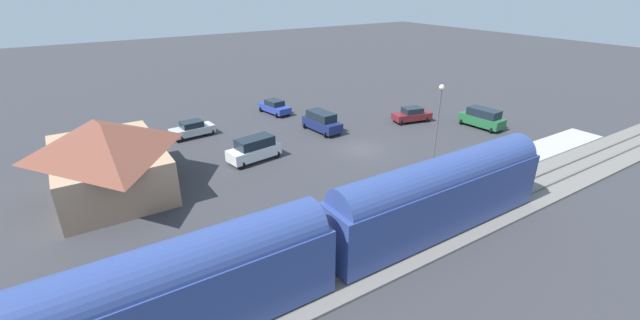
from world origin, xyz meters
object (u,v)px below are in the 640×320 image
object	(u,v)px
sedan_silver	(192,129)
suv_green	(482,118)
pedestrian_waiting_far	(458,172)
pedestrian_on_platform	(434,176)
suv_white	(254,149)
light_pole_near_platform	(438,118)
suv_navy	(322,121)
passenger_train	(156,297)
station_building	(107,157)
sedan_maroon	(412,115)
sedan_blue	(275,107)

from	to	relation	value
sedan_silver	suv_green	world-z (taller)	suv_green
pedestrian_waiting_far	pedestrian_on_platform	bearing A→B (deg)	73.28
suv_white	light_pole_near_platform	xyz separation A→B (m)	(-10.44, -12.21, 3.67)
suv_navy	light_pole_near_platform	bearing A→B (deg)	-169.20
suv_navy	passenger_train	bearing A→B (deg)	133.18
suv_navy	suv_green	distance (m)	18.18
station_building	pedestrian_waiting_far	distance (m)	27.52
pedestrian_on_platform	suv_navy	xyz separation A→B (m)	(16.47, -0.17, -0.13)
suv_white	light_pole_near_platform	size ratio (longest dim) A/B	0.67
sedan_maroon	passenger_train	bearing A→B (deg)	118.36
suv_green	pedestrian_on_platform	bearing A→B (deg)	115.64
pedestrian_waiting_far	light_pole_near_platform	xyz separation A→B (m)	(3.30, -0.78, 3.54)
sedan_blue	sedan_maroon	xyz separation A→B (m)	(-11.65, -12.11, 0.00)
station_building	suv_navy	xyz separation A→B (m)	(2.58, -21.48, -1.72)
suv_white	passenger_train	bearing A→B (deg)	144.40
pedestrian_waiting_far	station_building	bearing A→B (deg)	58.14
suv_green	station_building	bearing A→B (deg)	80.65
pedestrian_waiting_far	suv_white	size ratio (longest dim) A/B	0.33
sedan_blue	pedestrian_waiting_far	bearing A→B (deg)	-172.97
passenger_train	sedan_blue	distance (m)	35.87
sedan_silver	suv_green	bearing A→B (deg)	-117.46
pedestrian_waiting_far	sedan_silver	size ratio (longest dim) A/B	0.37
pedestrian_on_platform	sedan_maroon	distance (m)	17.42
station_building	sedan_blue	distance (m)	23.19
sedan_silver	sedan_maroon	distance (m)	24.95
suv_green	suv_white	world-z (taller)	same
passenger_train	sedan_maroon	xyz separation A→B (m)	(17.65, -32.70, -1.98)
pedestrian_on_platform	suv_green	xyz separation A→B (m)	(7.73, -16.11, -0.13)
sedan_blue	light_pole_near_platform	size ratio (longest dim) A/B	0.62
station_building	sedan_silver	size ratio (longest dim) A/B	2.60
sedan_maroon	light_pole_near_platform	xyz separation A→B (m)	(-10.85, 8.15, 3.94)
sedan_blue	sedan_silver	size ratio (longest dim) A/B	1.02
sedan_blue	suv_green	size ratio (longest dim) A/B	0.94
sedan_maroon	light_pole_near_platform	bearing A→B (deg)	143.11
suv_navy	light_pole_near_platform	distance (m)	14.50
sedan_blue	suv_white	world-z (taller)	suv_white
station_building	pedestrian_on_platform	world-z (taller)	station_building
sedan_blue	pedestrian_on_platform	bearing A→B (deg)	-177.34
sedan_blue	sedan_maroon	world-z (taller)	same
pedestrian_waiting_far	suv_navy	distance (m)	17.18
suv_navy	light_pole_near_platform	size ratio (longest dim) A/B	0.66
pedestrian_waiting_far	light_pole_near_platform	bearing A→B (deg)	-13.31
sedan_blue	suv_green	xyz separation A→B (m)	(-17.47, -17.28, 0.27)
suv_navy	suv_green	world-z (taller)	same
pedestrian_waiting_far	suv_navy	size ratio (longest dim) A/B	0.34
station_building	suv_green	bearing A→B (deg)	-99.35
suv_green	light_pole_near_platform	world-z (taller)	light_pole_near_platform
sedan_blue	sedan_silver	distance (m)	11.49
suv_navy	pedestrian_on_platform	bearing A→B (deg)	179.42
station_building	pedestrian_waiting_far	bearing A→B (deg)	-121.86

